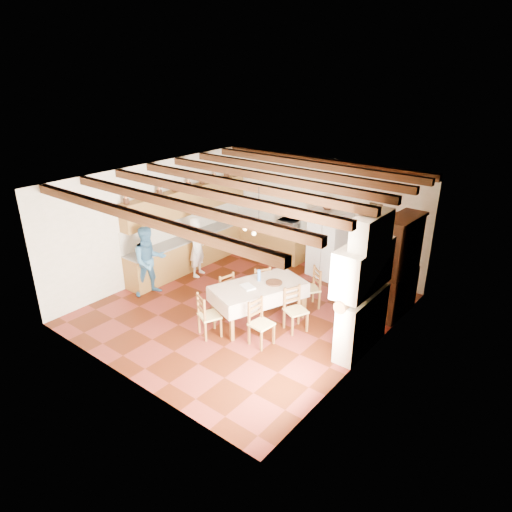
# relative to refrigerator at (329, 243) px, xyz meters

# --- Properties ---
(floor) EXTENTS (6.00, 6.50, 0.02)m
(floor) POSITION_rel_refrigerator_xyz_m (-0.55, -2.79, -0.92)
(floor) COLOR #451808
(floor) RESTS_ON ground
(ceiling) EXTENTS (6.00, 6.50, 0.02)m
(ceiling) POSITION_rel_refrigerator_xyz_m (-0.55, -2.79, 2.10)
(ceiling) COLOR white
(ceiling) RESTS_ON ground
(wall_back) EXTENTS (6.00, 0.02, 3.00)m
(wall_back) POSITION_rel_refrigerator_xyz_m (-0.55, 0.47, 0.59)
(wall_back) COLOR beige
(wall_back) RESTS_ON ground
(wall_front) EXTENTS (6.00, 0.02, 3.00)m
(wall_front) POSITION_rel_refrigerator_xyz_m (-0.55, -6.05, 0.59)
(wall_front) COLOR beige
(wall_front) RESTS_ON ground
(wall_left) EXTENTS (0.02, 6.50, 3.00)m
(wall_left) POSITION_rel_refrigerator_xyz_m (-3.56, -2.79, 0.59)
(wall_left) COLOR beige
(wall_left) RESTS_ON ground
(wall_right) EXTENTS (0.02, 6.50, 3.00)m
(wall_right) POSITION_rel_refrigerator_xyz_m (2.46, -2.79, 0.59)
(wall_right) COLOR beige
(wall_right) RESTS_ON ground
(ceiling_beams) EXTENTS (6.00, 6.30, 0.16)m
(ceiling_beams) POSITION_rel_refrigerator_xyz_m (-0.55, -2.79, 2.00)
(ceiling_beams) COLOR #371A0B
(ceiling_beams) RESTS_ON ground
(lower_cabinets_left) EXTENTS (0.60, 4.30, 0.86)m
(lower_cabinets_left) POSITION_rel_refrigerator_xyz_m (-3.25, -1.74, -0.48)
(lower_cabinets_left) COLOR brown
(lower_cabinets_left) RESTS_ON ground
(lower_cabinets_back) EXTENTS (2.30, 0.60, 0.86)m
(lower_cabinets_back) POSITION_rel_refrigerator_xyz_m (-2.10, 0.16, -0.48)
(lower_cabinets_back) COLOR brown
(lower_cabinets_back) RESTS_ON ground
(countertop_left) EXTENTS (0.62, 4.30, 0.04)m
(countertop_left) POSITION_rel_refrigerator_xyz_m (-3.25, -1.74, -0.03)
(countertop_left) COLOR gray
(countertop_left) RESTS_ON lower_cabinets_left
(countertop_back) EXTENTS (2.34, 0.62, 0.04)m
(countertop_back) POSITION_rel_refrigerator_xyz_m (-2.10, 0.16, -0.03)
(countertop_back) COLOR gray
(countertop_back) RESTS_ON lower_cabinets_back
(backsplash_left) EXTENTS (0.03, 4.30, 0.60)m
(backsplash_left) POSITION_rel_refrigerator_xyz_m (-3.54, -1.74, 0.29)
(backsplash_left) COLOR beige
(backsplash_left) RESTS_ON ground
(backsplash_back) EXTENTS (2.30, 0.03, 0.60)m
(backsplash_back) POSITION_rel_refrigerator_xyz_m (-2.10, 0.45, 0.29)
(backsplash_back) COLOR beige
(backsplash_back) RESTS_ON ground
(upper_cabinets) EXTENTS (0.35, 4.20, 0.70)m
(upper_cabinets) POSITION_rel_refrigerator_xyz_m (-3.38, -1.74, 0.94)
(upper_cabinets) COLOR brown
(upper_cabinets) RESTS_ON ground
(fireplace) EXTENTS (0.56, 1.60, 2.80)m
(fireplace) POSITION_rel_refrigerator_xyz_m (2.17, -2.59, 0.49)
(fireplace) COLOR beige
(fireplace) RESTS_ON ground
(wall_picture) EXTENTS (0.34, 0.03, 0.42)m
(wall_picture) POSITION_rel_refrigerator_xyz_m (1.00, 0.44, 0.94)
(wall_picture) COLOR #2E2412
(wall_picture) RESTS_ON ground
(refrigerator) EXTENTS (1.00, 0.86, 1.81)m
(refrigerator) POSITION_rel_refrigerator_xyz_m (0.00, 0.00, 0.00)
(refrigerator) COLOR white
(refrigerator) RESTS_ON floor
(hutch) EXTENTS (0.59, 1.29, 2.29)m
(hutch) POSITION_rel_refrigerator_xyz_m (2.20, -0.82, 0.24)
(hutch) COLOR #331D10
(hutch) RESTS_ON floor
(dining_table) EXTENTS (1.64, 2.21, 0.87)m
(dining_table) POSITION_rel_refrigerator_xyz_m (0.01, -2.98, -0.12)
(dining_table) COLOR beige
(dining_table) RESTS_ON floor
(chandelier) EXTENTS (0.47, 0.47, 0.03)m
(chandelier) POSITION_rel_refrigerator_xyz_m (0.01, -2.98, 1.34)
(chandelier) COLOR black
(chandelier) RESTS_ON ground
(chair_left_near) EXTENTS (0.48, 0.49, 0.96)m
(chair_left_near) POSITION_rel_refrigerator_xyz_m (-0.91, -3.12, -0.43)
(chair_left_near) COLOR brown
(chair_left_near) RESTS_ON floor
(chair_left_far) EXTENTS (0.56, 0.57, 0.96)m
(chair_left_far) POSITION_rel_refrigerator_xyz_m (-0.48, -2.31, -0.43)
(chair_left_far) COLOR brown
(chair_left_far) RESTS_ON floor
(chair_right_near) EXTENTS (0.44, 0.46, 0.96)m
(chair_right_near) POSITION_rel_refrigerator_xyz_m (0.64, -3.68, -0.43)
(chair_right_near) COLOR brown
(chair_right_near) RESTS_ON floor
(chair_right_far) EXTENTS (0.54, 0.55, 0.96)m
(chair_right_far) POSITION_rel_refrigerator_xyz_m (0.87, -2.81, -0.43)
(chair_right_far) COLOR brown
(chair_right_far) RESTS_ON floor
(chair_end_near) EXTENTS (0.55, 0.54, 0.96)m
(chair_end_near) POSITION_rel_refrigerator_xyz_m (-0.40, -4.08, -0.43)
(chair_end_near) COLOR brown
(chair_end_near) RESTS_ON floor
(chair_end_far) EXTENTS (0.57, 0.57, 0.96)m
(chair_end_far) POSITION_rel_refrigerator_xyz_m (0.56, -1.77, -0.43)
(chair_end_far) COLOR brown
(chair_end_far) RESTS_ON floor
(person_man) EXTENTS (0.56, 0.69, 1.62)m
(person_man) POSITION_rel_refrigerator_xyz_m (-2.69, -2.13, -0.10)
(person_man) COLOR white
(person_man) RESTS_ON floor
(person_woman_blue) EXTENTS (0.88, 1.00, 1.73)m
(person_woman_blue) POSITION_rel_refrigerator_xyz_m (-2.83, -3.61, -0.04)
(person_woman_blue) COLOR teal
(person_woman_blue) RESTS_ON floor
(person_woman_red) EXTENTS (0.49, 1.05, 1.75)m
(person_woman_red) POSITION_rel_refrigerator_xyz_m (1.67, -1.62, -0.03)
(person_woman_red) COLOR #A53E20
(person_woman_red) RESTS_ON floor
(microwave) EXTENTS (0.58, 0.40, 0.31)m
(microwave) POSITION_rel_refrigerator_xyz_m (-1.40, 0.16, 0.15)
(microwave) COLOR silver
(microwave) RESTS_ON countertop_back
(fridge_vase) EXTENTS (0.34, 0.34, 0.28)m
(fridge_vase) POSITION_rel_refrigerator_xyz_m (-0.10, 0.00, 1.05)
(fridge_vase) COLOR #331D10
(fridge_vase) RESTS_ON refrigerator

